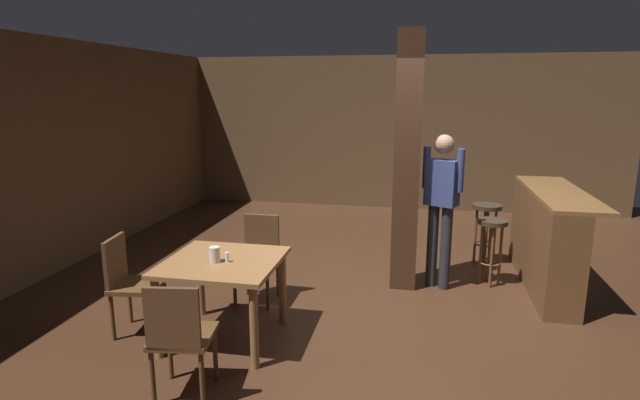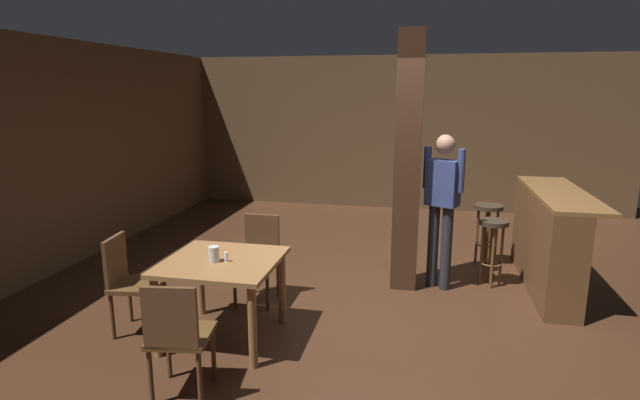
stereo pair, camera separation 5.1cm
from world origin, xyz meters
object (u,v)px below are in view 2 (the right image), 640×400
Objects in this scene: chair_west at (129,279)px; bar_counter at (546,239)px; chair_north at (259,254)px; napkin_cup at (214,254)px; standing_person at (442,201)px; bar_stool_near at (493,237)px; chair_south at (177,333)px; dining_table at (222,272)px; salt_shaker at (226,257)px; bar_stool_mid at (488,220)px.

chair_west is 0.45× the size of bar_counter.
chair_north reaches higher than napkin_cup.
standing_person is 0.76m from bar_stool_near.
bar_stool_near is at bearing 48.12° from chair_south.
napkin_cup is at bearing -122.59° from dining_table.
chair_west is at bearing -177.13° from dining_table.
chair_south is (0.01, -1.79, 0.00)m from chair_north.
chair_north is 6.58× the size of napkin_cup.
chair_west is 4.39m from bar_counter.
chair_north reaches higher than bar_stool_near.
napkin_cup is at bearing -147.76° from bar_counter.
bar_stool_near is (2.42, 1.85, -0.22)m from salt_shaker.
standing_person is at bearing -123.25° from bar_stool_mid.
chair_south is 6.58× the size of napkin_cup.
chair_west is (-0.93, 0.87, 0.00)m from chair_south.
standing_person reaches higher than chair_north.
chair_north is 1.79m from chair_south.
salt_shaker is at bearing -133.41° from bar_stool_mid.
bar_stool_mid is (0.61, 0.93, -0.42)m from standing_person.
bar_stool_near is at bearing 37.43° from salt_shaker.
salt_shaker is at bearing -35.60° from dining_table.
bar_counter is 0.85m from bar_stool_mid.
chair_west is 10.42× the size of salt_shaker.
salt_shaker reaches higher than dining_table.
standing_person is at bearing 42.06° from salt_shaker.
standing_person reaches higher than chair_west.
chair_north reaches higher than bar_stool_mid.
standing_person is 2.26× the size of bar_stool_near.
chair_north is at bearing 88.02° from dining_table.
bar_stool_near is at bearing 18.50° from standing_person.
chair_north is at bearing -146.13° from bar_stool_mid.
bar_counter is at bearing -49.60° from bar_stool_mid.
napkin_cup is 0.17× the size of bar_stool_mid.
bar_counter is at bearing 32.82° from salt_shaker.
standing_person is 0.87× the size of bar_counter.
standing_person reaches higher than chair_south.
salt_shaker is 3.57m from bar_counter.
dining_table is 3.59m from bar_counter.
bar_stool_mid is at bearing 130.40° from bar_counter.
standing_person is 1.27m from bar_counter.
bar_stool_near is (2.45, 0.93, 0.06)m from chair_north.
bar_stool_mid is at bearing 45.66° from napkin_cup.
dining_table is at bearing 144.40° from salt_shaker.
napkin_cup reaches higher than bar_stool_mid.
standing_person is at bearing 30.75° from chair_west.
chair_north is 0.45× the size of bar_counter.
salt_shaker is 0.05× the size of standing_person.
chair_west reaches higher than bar_stool_mid.
bar_stool_near is at bearing 28.80° from chair_west.
bar_counter is (3.94, 1.93, 0.05)m from chair_west.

